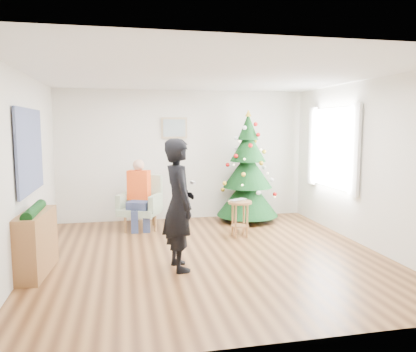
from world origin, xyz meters
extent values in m
plane|color=brown|center=(0.00, 0.00, 0.00)|extent=(5.00, 5.00, 0.00)
plane|color=white|center=(0.00, 0.00, 2.60)|extent=(5.00, 5.00, 0.00)
plane|color=silver|center=(0.00, 2.50, 1.30)|extent=(5.00, 0.00, 5.00)
plane|color=silver|center=(0.00, -2.50, 1.30)|extent=(5.00, 0.00, 5.00)
plane|color=silver|center=(-2.50, 0.00, 1.30)|extent=(0.00, 5.00, 5.00)
plane|color=silver|center=(2.50, 0.00, 1.30)|extent=(0.00, 5.00, 5.00)
cube|color=white|center=(2.47, 1.00, 1.50)|extent=(0.04, 1.30, 1.40)
cube|color=white|center=(2.44, 0.25, 1.50)|extent=(0.05, 0.25, 1.50)
cube|color=white|center=(2.44, 1.75, 1.50)|extent=(0.05, 0.25, 1.50)
cylinder|color=#3F2816|center=(1.20, 2.01, 0.14)|extent=(0.09, 0.09, 0.28)
cone|color=black|center=(1.20, 2.01, 0.52)|extent=(1.22, 1.22, 0.80)
cone|color=black|center=(1.20, 2.01, 1.03)|extent=(0.98, 0.98, 0.70)
cone|color=black|center=(1.20, 2.01, 1.50)|extent=(0.71, 0.71, 0.61)
cone|color=black|center=(1.20, 2.01, 1.88)|extent=(0.41, 0.41, 0.52)
cone|color=gold|center=(1.20, 2.01, 2.14)|extent=(0.13, 0.13, 0.13)
cylinder|color=brown|center=(0.73, 0.92, 0.59)|extent=(0.41, 0.41, 0.04)
cylinder|color=brown|center=(0.73, 0.92, 0.18)|extent=(0.31, 0.31, 0.02)
imported|color=silver|center=(0.73, 0.92, 0.62)|extent=(0.40, 0.36, 0.03)
cube|color=#99B08E|center=(-0.94, 1.78, 0.34)|extent=(0.86, 0.83, 0.12)
cube|color=#99B08E|center=(-0.82, 2.04, 0.68)|extent=(0.65, 0.38, 0.60)
cube|color=#99B08E|center=(-1.22, 1.91, 0.50)|extent=(0.30, 0.51, 0.30)
cube|color=#99B08E|center=(-0.65, 1.65, 0.50)|extent=(0.30, 0.51, 0.30)
cube|color=navy|center=(-0.94, 1.70, 0.47)|extent=(0.51, 0.52, 0.14)
cube|color=#F04C16|center=(-0.94, 1.91, 0.80)|extent=(0.45, 0.35, 0.55)
sphere|color=tan|center=(-0.94, 1.89, 1.18)|extent=(0.21, 0.21, 0.21)
imported|color=black|center=(-0.51, -0.46, 0.87)|extent=(0.50, 0.69, 1.73)
cube|color=white|center=(-0.33, -0.49, 1.15)|extent=(0.06, 0.13, 0.04)
cube|color=brown|center=(-2.33, -0.26, 0.40)|extent=(0.39, 1.02, 0.80)
cylinder|color=black|center=(-2.33, -0.26, 0.82)|extent=(0.14, 0.90, 0.14)
cube|color=black|center=(-2.46, 0.30, 1.55)|extent=(0.03, 1.50, 1.15)
cube|color=tan|center=(-0.20, 2.47, 1.85)|extent=(0.52, 0.03, 0.42)
cube|color=gray|center=(-0.20, 2.45, 1.85)|extent=(0.44, 0.02, 0.34)
camera|label=1|loc=(-1.20, -5.64, 1.88)|focal=35.00mm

